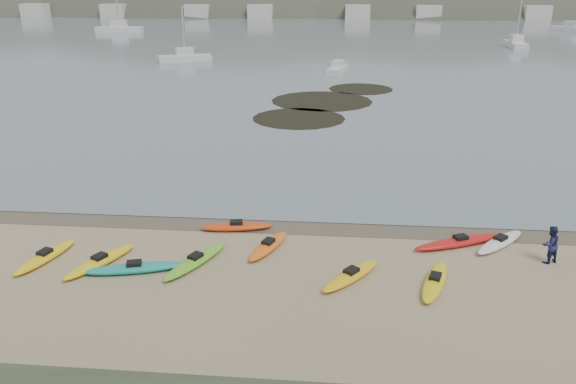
# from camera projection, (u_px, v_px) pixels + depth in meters

# --- Properties ---
(ground) EXTENTS (600.00, 600.00, 0.00)m
(ground) POSITION_uv_depth(u_px,v_px,m) (288.00, 222.00, 26.28)
(ground) COLOR tan
(ground) RESTS_ON ground
(wet_sand) EXTENTS (60.00, 60.00, 0.00)m
(wet_sand) POSITION_uv_depth(u_px,v_px,m) (287.00, 224.00, 26.00)
(wet_sand) COLOR brown
(wet_sand) RESTS_ON ground
(water) EXTENTS (1200.00, 1200.00, 0.00)m
(water) POSITION_uv_depth(u_px,v_px,m) (337.00, 1.00, 305.71)
(water) COLOR slate
(water) RESTS_ON ground
(kayaks) EXTENTS (20.82, 6.78, 0.34)m
(kayaks) POSITION_uv_depth(u_px,v_px,m) (276.00, 255.00, 22.74)
(kayaks) COLOR yellow
(kayaks) RESTS_ON ground
(person_east) EXTENTS (0.94, 0.86, 1.57)m
(person_east) POSITION_uv_depth(u_px,v_px,m) (550.00, 245.00, 22.25)
(person_east) COLOR #1B2050
(person_east) RESTS_ON ground
(kelp_mats) EXTENTS (12.56, 20.77, 0.04)m
(kelp_mats) POSITION_uv_depth(u_px,v_px,m) (326.00, 103.00, 51.67)
(kelp_mats) COLOR black
(kelp_mats) RESTS_ON water
(moored_boats) EXTENTS (106.11, 68.40, 1.36)m
(moored_boats) POSITION_uv_depth(u_px,v_px,m) (336.00, 36.00, 106.24)
(moored_boats) COLOR silver
(moored_boats) RESTS_ON ground
(far_hills) EXTENTS (550.00, 135.00, 80.00)m
(far_hills) POSITION_uv_depth(u_px,v_px,m) (440.00, 56.00, 209.28)
(far_hills) COLOR #384235
(far_hills) RESTS_ON ground
(far_town) EXTENTS (199.00, 5.00, 4.00)m
(far_town) POSITION_uv_depth(u_px,v_px,m) (354.00, 12.00, 160.13)
(far_town) COLOR beige
(far_town) RESTS_ON ground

